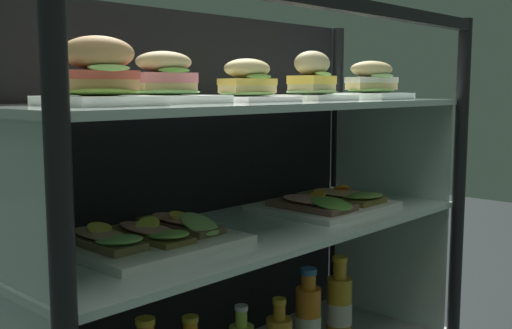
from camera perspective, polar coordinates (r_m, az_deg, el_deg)
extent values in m
cylinder|color=black|center=(0.91, -17.49, -11.14)|extent=(0.04, 0.04, 0.94)
cylinder|color=black|center=(1.85, 18.36, -1.92)|extent=(0.04, 0.04, 0.94)
cylinder|color=black|center=(2.06, 7.46, -0.70)|extent=(0.04, 0.04, 0.94)
cube|color=black|center=(1.30, 7.19, 14.73)|extent=(1.25, 0.03, 0.03)
cube|color=black|center=(1.61, -5.99, -2.25)|extent=(1.21, 0.01, 0.91)
cube|color=silver|center=(1.98, 12.08, -8.48)|extent=(0.01, 0.39, 0.37)
cube|color=silver|center=(1.46, 0.00, -6.02)|extent=(1.23, 0.41, 0.02)
cube|color=silver|center=(1.08, -22.30, -3.31)|extent=(0.01, 0.39, 0.28)
cube|color=silver|center=(1.91, 12.35, 1.41)|extent=(0.01, 0.39, 0.28)
cube|color=silver|center=(1.42, 0.00, 5.56)|extent=(1.23, 0.41, 0.02)
cube|color=white|center=(1.14, -14.34, 5.77)|extent=(0.18, 0.18, 0.02)
ellipsoid|color=#6A9C31|center=(1.14, -14.36, 6.57)|extent=(0.15, 0.13, 0.01)
cube|color=tan|center=(1.14, -14.38, 7.16)|extent=(0.14, 0.11, 0.02)
cube|color=#CA4B39|center=(1.14, -14.41, 8.08)|extent=(0.15, 0.11, 0.02)
ellipsoid|color=#99D365|center=(1.11, -13.51, 8.75)|extent=(0.08, 0.05, 0.02)
ellipsoid|color=#AD7F4B|center=(1.14, -14.47, 10.01)|extent=(0.15, 0.11, 0.06)
cube|color=white|center=(1.31, -8.51, 6.04)|extent=(0.21, 0.21, 0.02)
ellipsoid|color=#68AC54|center=(1.31, -8.52, 6.69)|extent=(0.16, 0.14, 0.01)
cube|color=#D6B87A|center=(1.31, -8.53, 7.12)|extent=(0.13, 0.10, 0.02)
cube|color=#D87277|center=(1.31, -8.54, 7.97)|extent=(0.14, 0.10, 0.02)
ellipsoid|color=#5A9436|center=(1.28, -7.63, 8.67)|extent=(0.08, 0.04, 0.02)
ellipsoid|color=tan|center=(1.31, -8.57, 9.42)|extent=(0.14, 0.10, 0.04)
cube|color=white|center=(1.44, -0.92, 6.13)|extent=(0.18, 0.18, 0.01)
ellipsoid|color=#8CC868|center=(1.44, -0.92, 6.61)|extent=(0.14, 0.12, 0.01)
cube|color=#E5CB7D|center=(1.44, -0.92, 7.03)|extent=(0.13, 0.10, 0.02)
cube|color=#EDC34B|center=(1.44, -0.93, 7.70)|extent=(0.13, 0.11, 0.01)
ellipsoid|color=olive|center=(1.41, 0.15, 8.18)|extent=(0.07, 0.04, 0.01)
ellipsoid|color=tan|center=(1.44, -0.93, 8.92)|extent=(0.13, 0.11, 0.05)
cube|color=white|center=(1.60, 5.21, 6.24)|extent=(0.18, 0.18, 0.01)
ellipsoid|color=#8ABB72|center=(1.60, 5.22, 6.75)|extent=(0.15, 0.13, 0.01)
cube|color=#D7C387|center=(1.60, 5.22, 7.13)|extent=(0.11, 0.09, 0.02)
cube|color=yellow|center=(1.60, 5.23, 7.84)|extent=(0.11, 0.09, 0.02)
ellipsoid|color=#9FCD56|center=(1.58, 6.27, 8.38)|extent=(0.07, 0.03, 0.02)
ellipsoid|color=tan|center=(1.61, 5.25, 9.36)|extent=(0.12, 0.09, 0.06)
cube|color=white|center=(1.75, 10.64, 6.28)|extent=(0.18, 0.18, 0.02)
ellipsoid|color=#6A9F4B|center=(1.75, 10.65, 6.80)|extent=(0.15, 0.12, 0.01)
cube|color=#D9BF7B|center=(1.75, 10.66, 7.16)|extent=(0.14, 0.12, 0.02)
cube|color=beige|center=(1.75, 10.68, 7.73)|extent=(0.15, 0.12, 0.02)
ellipsoid|color=#8DC371|center=(1.74, 11.64, 8.11)|extent=(0.08, 0.06, 0.02)
ellipsoid|color=tan|center=(1.75, 10.70, 8.72)|extent=(0.15, 0.12, 0.04)
cube|color=white|center=(1.29, -9.78, -7.14)|extent=(0.34, 0.29, 0.02)
cube|color=brown|center=(1.25, -14.24, -6.94)|extent=(0.08, 0.21, 0.02)
ellipsoid|color=#8DCF6A|center=(1.20, -12.63, -6.85)|extent=(0.09, 0.12, 0.03)
ellipsoid|color=#E3A881|center=(1.25, -14.26, -6.28)|extent=(0.07, 0.17, 0.01)
cylinder|color=yellow|center=(1.26, -14.35, -5.73)|extent=(0.05, 0.05, 0.02)
cube|color=brown|center=(1.29, -10.05, -6.47)|extent=(0.08, 0.22, 0.01)
ellipsoid|color=#8EC557|center=(1.24, -8.23, -6.46)|extent=(0.07, 0.11, 0.03)
ellipsoid|color=#E3937F|center=(1.29, -10.06, -5.89)|extent=(0.07, 0.17, 0.02)
cylinder|color=#ECE047|center=(1.29, -10.03, -5.44)|extent=(0.06, 0.06, 0.02)
cube|color=brown|center=(1.36, -7.12, -5.63)|extent=(0.08, 0.22, 0.01)
ellipsoid|color=#A2CC6D|center=(1.31, -5.28, -5.51)|extent=(0.08, 0.12, 0.05)
ellipsoid|color=#F29A7C|center=(1.36, -7.13, -5.04)|extent=(0.07, 0.18, 0.01)
cylinder|color=yellow|center=(1.35, -7.30, -4.69)|extent=(0.04, 0.04, 0.01)
cube|color=white|center=(1.67, 6.34, -3.86)|extent=(0.34, 0.29, 0.01)
cube|color=brown|center=(1.60, 5.16, -3.80)|extent=(0.12, 0.22, 0.02)
ellipsoid|color=#629A3C|center=(1.56, 7.06, -3.59)|extent=(0.11, 0.12, 0.04)
ellipsoid|color=#E29283|center=(1.60, 5.17, -3.25)|extent=(0.10, 0.17, 0.02)
cylinder|color=orange|center=(1.59, 5.69, -2.88)|extent=(0.06, 0.06, 0.03)
cube|color=brown|center=(1.72, 7.94, -3.06)|extent=(0.12, 0.22, 0.02)
ellipsoid|color=#79A046|center=(1.68, 9.82, -2.87)|extent=(0.11, 0.12, 0.03)
ellipsoid|color=#E4A678|center=(1.72, 7.95, -2.61)|extent=(0.10, 0.18, 0.01)
cylinder|color=orange|center=(1.73, 8.01, -2.24)|extent=(0.06, 0.06, 0.03)
cylinder|color=gold|center=(1.28, -10.28, -14.16)|extent=(0.04, 0.04, 0.01)
cylinder|color=gold|center=(1.39, -6.14, -14.10)|extent=(0.04, 0.04, 0.01)
cylinder|color=#BBDA4B|center=(1.48, -1.38, -14.10)|extent=(0.03, 0.03, 0.04)
cylinder|color=white|center=(1.47, -1.38, -13.19)|extent=(0.03, 0.03, 0.01)
cylinder|color=orange|center=(1.57, 2.19, -13.48)|extent=(0.03, 0.03, 0.04)
cylinder|color=gold|center=(1.56, 2.19, -12.58)|extent=(0.03, 0.03, 0.01)
cylinder|color=orange|center=(1.71, 4.86, -14.31)|extent=(0.07, 0.07, 0.18)
cylinder|color=white|center=(1.71, 4.86, -14.64)|extent=(0.07, 0.07, 0.05)
cylinder|color=orange|center=(1.67, 4.90, -10.76)|extent=(0.04, 0.04, 0.04)
cylinder|color=#3171B1|center=(1.66, 4.91, -9.86)|extent=(0.04, 0.04, 0.02)
cylinder|color=gold|center=(1.80, 7.76, -13.17)|extent=(0.07, 0.07, 0.18)
cylinder|color=silver|center=(1.81, 7.76, -13.52)|extent=(0.07, 0.07, 0.06)
cylinder|color=gold|center=(1.77, 7.83, -9.68)|extent=(0.04, 0.04, 0.05)
cylinder|color=gold|center=(1.76, 7.85, -8.70)|extent=(0.04, 0.04, 0.01)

